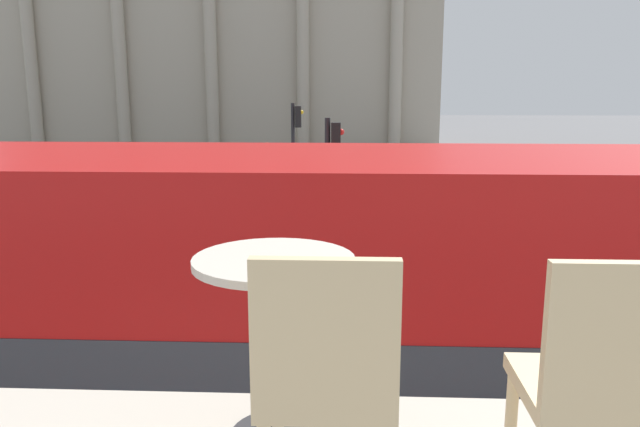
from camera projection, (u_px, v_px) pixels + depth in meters
name	position (u px, v px, depth m)	size (l,w,h in m)	color
double_decker_bus	(280.00, 341.00, 6.13)	(10.81, 2.66, 4.15)	black
cafe_dining_table	(275.00, 308.00, 2.32)	(0.60, 0.60, 0.73)	#2D2D30
cafe_chair_0	(326.00, 379.00, 1.80)	(0.40, 0.40, 0.91)	#D1B789
cafe_chair_1	(599.00, 385.00, 1.77)	(0.40, 0.40, 0.91)	#D1B789
traffic_light_near	(331.00, 185.00, 13.49)	(0.42, 0.24, 4.10)	black
traffic_light_mid	(295.00, 147.00, 20.91)	(0.42, 0.24, 4.19)	black
car_navy	(89.00, 223.00, 18.72)	(4.20, 1.93, 1.35)	black
car_maroon	(490.00, 182.00, 26.62)	(4.20, 1.93, 1.35)	black
pedestrian_red	(267.00, 154.00, 35.17)	(0.32, 0.32, 1.63)	#282B33
pedestrian_grey	(156.00, 160.00, 32.69)	(0.32, 0.32, 1.62)	#282B33
pedestrian_olive	(316.00, 167.00, 28.86)	(0.32, 0.32, 1.79)	#282B33
pedestrian_yellow	(176.00, 165.00, 29.95)	(0.32, 0.32, 1.77)	#282B33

